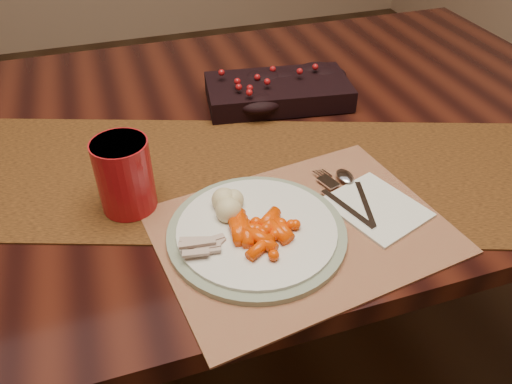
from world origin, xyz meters
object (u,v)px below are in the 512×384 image
object	(u,v)px
mashed_potatoes	(232,195)
red_cup	(125,175)
dinner_plate	(257,232)
turkey_shreds	(205,246)
centerpiece	(278,88)
placemat_main	(302,231)
baby_carrots	(266,230)
dining_table	(219,259)
napkin	(376,208)

from	to	relation	value
mashed_potatoes	red_cup	size ratio (longest dim) A/B	0.70
dinner_plate	turkey_shreds	xyz separation A→B (m)	(-0.09, -0.02, 0.02)
centerpiece	placemat_main	distance (m)	0.42
placemat_main	baby_carrots	world-z (taller)	baby_carrots
dining_table	turkey_shreds	bearing A→B (deg)	-105.25
dinner_plate	mashed_potatoes	distance (m)	0.07
placemat_main	centerpiece	bearing A→B (deg)	67.07
mashed_potatoes	turkey_shreds	world-z (taller)	mashed_potatoes
centerpiece	turkey_shreds	world-z (taller)	centerpiece
napkin	red_cup	size ratio (longest dim) A/B	1.18
centerpiece	mashed_potatoes	distance (m)	0.39
dinner_plate	red_cup	xyz separation A→B (m)	(-0.18, 0.13, 0.05)
baby_carrots	mashed_potatoes	xyz separation A→B (m)	(-0.03, 0.08, 0.01)
baby_carrots	dinner_plate	bearing A→B (deg)	117.15
placemat_main	napkin	xyz separation A→B (m)	(0.14, 0.01, 0.00)
mashed_potatoes	red_cup	xyz separation A→B (m)	(-0.16, 0.07, 0.02)
centerpiece	baby_carrots	distance (m)	0.45
centerpiece	turkey_shreds	bearing A→B (deg)	-122.41
mashed_potatoes	red_cup	world-z (taller)	red_cup
napkin	red_cup	xyz separation A→B (m)	(-0.38, 0.14, 0.06)
dining_table	turkey_shreds	world-z (taller)	turkey_shreds
placemat_main	dining_table	bearing A→B (deg)	92.62
centerpiece	napkin	size ratio (longest dim) A/B	2.13
baby_carrots	turkey_shreds	size ratio (longest dim) A/B	1.42
centerpiece	baby_carrots	bearing A→B (deg)	-112.36
dining_table	placemat_main	size ratio (longest dim) A/B	4.09
red_cup	placemat_main	bearing A→B (deg)	-30.23
dining_table	dinner_plate	xyz separation A→B (m)	(-0.01, -0.33, 0.39)
dining_table	centerpiece	world-z (taller)	centerpiece
baby_carrots	napkin	distance (m)	0.20
placemat_main	mashed_potatoes	bearing A→B (deg)	134.95
dining_table	turkey_shreds	size ratio (longest dim) A/B	25.35
baby_carrots	mashed_potatoes	size ratio (longest dim) A/B	1.18
red_cup	turkey_shreds	bearing A→B (deg)	-59.88
dining_table	baby_carrots	distance (m)	0.53
dinner_plate	centerpiece	bearing A→B (deg)	65.67
turkey_shreds	red_cup	distance (m)	0.18
placemat_main	napkin	size ratio (longest dim) A/B	3.04
mashed_potatoes	centerpiece	bearing A→B (deg)	59.16
red_cup	dinner_plate	bearing A→B (deg)	-37.32
centerpiece	placemat_main	size ratio (longest dim) A/B	0.70
placemat_main	mashed_potatoes	size ratio (longest dim) A/B	5.12
mashed_potatoes	red_cup	bearing A→B (deg)	154.37
mashed_potatoes	turkey_shreds	bearing A→B (deg)	-128.37
placemat_main	mashed_potatoes	world-z (taller)	mashed_potatoes
dinner_plate	turkey_shreds	distance (m)	0.09
dining_table	centerpiece	size ratio (longest dim) A/B	5.84
dinner_plate	baby_carrots	xyz separation A→B (m)	(0.01, -0.02, 0.02)
dining_table	red_cup	size ratio (longest dim) A/B	14.67
dining_table	placemat_main	world-z (taller)	placemat_main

